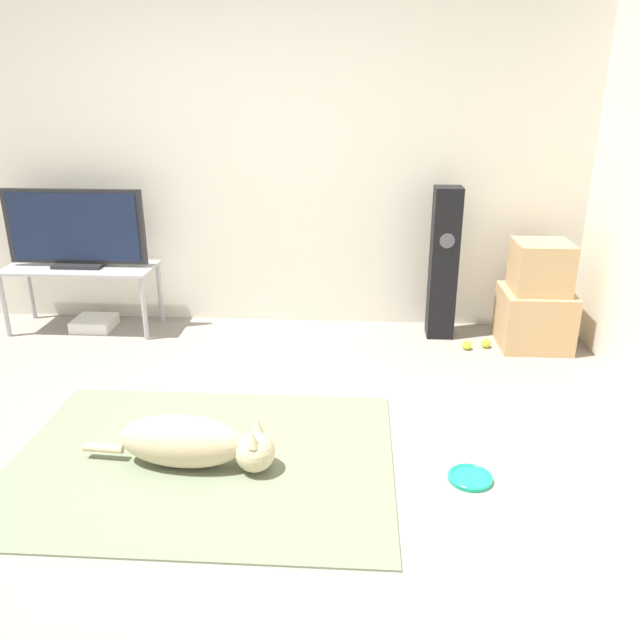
{
  "coord_description": "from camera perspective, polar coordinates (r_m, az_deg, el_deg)",
  "views": [
    {
      "loc": [
        0.88,
        -2.65,
        1.79
      ],
      "look_at": [
        0.66,
        0.89,
        0.45
      ],
      "focal_mm": 35.0,
      "sensor_mm": 36.0,
      "label": 1
    }
  ],
  "objects": [
    {
      "name": "cardboard_box_upper",
      "position": [
        4.65,
        19.54,
        4.59
      ],
      "size": [
        0.38,
        0.37,
        0.36
      ],
      "color": "tan",
      "rests_on": "cardboard_box_lower"
    },
    {
      "name": "tennis_ball_by_boxes",
      "position": [
        4.68,
        14.94,
        -2.07
      ],
      "size": [
        0.07,
        0.07,
        0.07
      ],
      "color": "#C6E033",
      "rests_on": "ground_plane"
    },
    {
      "name": "tv_stand",
      "position": [
        5.09,
        -21.0,
        3.95
      ],
      "size": [
        1.12,
        0.45,
        0.5
      ],
      "color": "#A8A8AD",
      "rests_on": "ground_plane"
    },
    {
      "name": "ground_plane",
      "position": [
        3.31,
        -12.76,
        -12.57
      ],
      "size": [
        12.0,
        12.0,
        0.0
      ],
      "primitive_type": "plane",
      "color": "gray"
    },
    {
      "name": "cardboard_box_lower",
      "position": [
        4.77,
        18.99,
        0.17
      ],
      "size": [
        0.49,
        0.47,
        0.42
      ],
      "color": "tan",
      "rests_on": "ground_plane"
    },
    {
      "name": "area_rug",
      "position": [
        3.3,
        -10.71,
        -12.47
      ],
      "size": [
        1.93,
        1.44,
        0.01
      ],
      "color": "slate",
      "rests_on": "ground_plane"
    },
    {
      "name": "dog",
      "position": [
        3.19,
        -11.46,
        -10.95
      ],
      "size": [
        0.99,
        0.27,
        0.27
      ],
      "color": "beige",
      "rests_on": "area_rug"
    },
    {
      "name": "game_console",
      "position": [
        5.19,
        -19.93,
        -0.27
      ],
      "size": [
        0.3,
        0.28,
        0.09
      ],
      "color": "white",
      "rests_on": "ground_plane"
    },
    {
      "name": "frisbee",
      "position": [
        3.19,
        13.58,
        -13.83
      ],
      "size": [
        0.22,
        0.22,
        0.03
      ],
      "color": "#199E7A",
      "rests_on": "ground_plane"
    },
    {
      "name": "floor_speaker",
      "position": [
        4.67,
        11.23,
        5.05
      ],
      "size": [
        0.2,
        0.2,
        1.12
      ],
      "color": "black",
      "rests_on": "ground_plane"
    },
    {
      "name": "tennis_ball_near_speaker",
      "position": [
        4.62,
        13.27,
        -2.25
      ],
      "size": [
        0.07,
        0.07,
        0.07
      ],
      "color": "#C6E033",
      "rests_on": "ground_plane"
    },
    {
      "name": "tv",
      "position": [
        5.01,
        -21.5,
        7.74
      ],
      "size": [
        1.05,
        0.2,
        0.58
      ],
      "color": "#232326",
      "rests_on": "tv_stand"
    },
    {
      "name": "wall_back",
      "position": [
        4.86,
        -7.15,
        14.46
      ],
      "size": [
        8.0,
        0.06,
        2.55
      ],
      "color": "silver",
      "rests_on": "ground_plane"
    }
  ]
}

